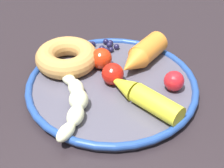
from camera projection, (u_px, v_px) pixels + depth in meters
dining_table at (129, 108)px, 0.65m from camera, size 1.25×0.95×0.70m
plate at (112, 85)px, 0.58m from camera, size 0.29×0.29×0.02m
banana at (74, 101)px, 0.52m from camera, size 0.09×0.15×0.03m
carrot_orange at (141, 55)px, 0.61m from camera, size 0.07×0.12×0.04m
carrot_yellow at (143, 96)px, 0.53m from camera, size 0.14×0.08×0.03m
donut at (67, 57)px, 0.61m from camera, size 0.14×0.14×0.04m
blueberry_pile at (104, 46)px, 0.66m from camera, size 0.06×0.05×0.02m
tomato_near at (174, 81)px, 0.55m from camera, size 0.03×0.03×0.03m
tomato_mid at (102, 58)px, 0.60m from camera, size 0.04×0.04×0.04m
tomato_far at (113, 74)px, 0.57m from camera, size 0.04×0.04×0.04m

